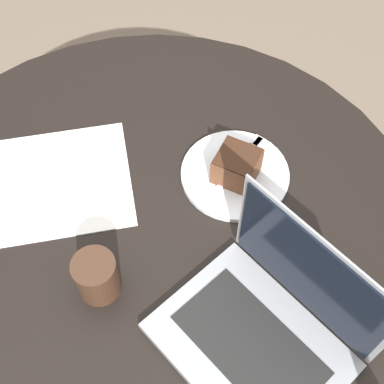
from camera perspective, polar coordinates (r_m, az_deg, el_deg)
ground_plane at (r=1.76m, az=-3.10°, el=-15.91°), size 12.00×12.00×0.00m
dining_table at (r=1.20m, az=-4.41°, el=-7.43°), size 1.16×1.16×0.74m
paper_document at (r=1.17m, az=-15.52°, el=0.81°), size 0.45×0.43×0.00m
plate at (r=1.14m, az=4.60°, el=1.90°), size 0.23×0.23×0.01m
cake_slice at (r=1.10m, az=4.80°, el=2.81°), size 0.11×0.11×0.07m
fork at (r=1.15m, az=5.63°, el=3.70°), size 0.17×0.05×0.00m
coffee_glass at (r=0.99m, az=-10.13°, el=-8.85°), size 0.08×0.08×0.10m
laptop at (r=0.95m, az=7.80°, el=-14.08°), size 0.26×0.33×0.24m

